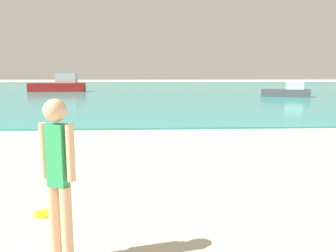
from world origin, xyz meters
The scene contains 5 objects.
water centered at (0.00, 45.08, 0.03)m, with size 160.00×60.00×0.06m, color teal.
person_standing centered at (-1.74, 7.13, 0.93)m, with size 0.35×0.22×1.64m.
frisbee centered at (-2.28, 8.35, 0.01)m, with size 0.29×0.29×0.03m, color yellow.
boat_near centered at (9.76, 29.58, 0.48)m, with size 3.73×2.52×1.22m.
boat_far centered at (-9.80, 38.11, 0.68)m, with size 5.32×1.76×1.80m.
Camera 1 is at (-0.87, 3.98, 1.87)m, focal length 36.16 mm.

